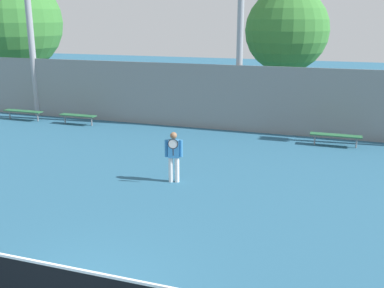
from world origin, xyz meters
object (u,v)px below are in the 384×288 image
object	(u,v)px
tree_green_broad	(287,31)
bench_adjacent_court	(78,116)
tree_green_tall	(13,23)
bench_courtside_far	(23,112)
tennis_player	(174,154)
bench_by_gate	(336,136)

from	to	relation	value
tree_green_broad	bench_adjacent_court	bearing A→B (deg)	-148.32
tree_green_tall	tree_green_broad	distance (m)	15.89
tree_green_tall	tree_green_broad	bearing A→B (deg)	3.29
bench_courtside_far	tree_green_tall	world-z (taller)	tree_green_tall
tennis_player	bench_adjacent_court	distance (m)	9.16
bench_courtside_far	bench_by_gate	bearing A→B (deg)	0.00
bench_adjacent_court	tree_green_tall	bearing A→B (deg)	146.64
tree_green_broad	tree_green_tall	bearing A→B (deg)	-176.71
tree_green_broad	bench_by_gate	bearing A→B (deg)	-62.91
bench_adjacent_court	tree_green_tall	xyz separation A→B (m)	(-6.96, 4.58, 4.21)
tennis_player	bench_courtside_far	bearing A→B (deg)	133.22
bench_adjacent_court	tree_green_tall	distance (m)	9.34
bench_courtside_far	bench_adjacent_court	world-z (taller)	same
tennis_player	tree_green_tall	distance (m)	17.86
bench_courtside_far	tree_green_tall	size ratio (longest dim) A/B	0.28
bench_courtside_far	tennis_player	bearing A→B (deg)	-29.57
tennis_player	tree_green_tall	size ratio (longest dim) A/B	0.21
bench_courtside_far	bench_adjacent_court	distance (m)	3.12
tennis_player	tree_green_broad	size ratio (longest dim) A/B	0.25
bench_by_gate	tree_green_tall	size ratio (longest dim) A/B	0.26
bench_by_gate	tennis_player	bearing A→B (deg)	-128.64
tennis_player	bench_adjacent_court	xyz separation A→B (m)	(-7.08, 5.79, -0.47)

